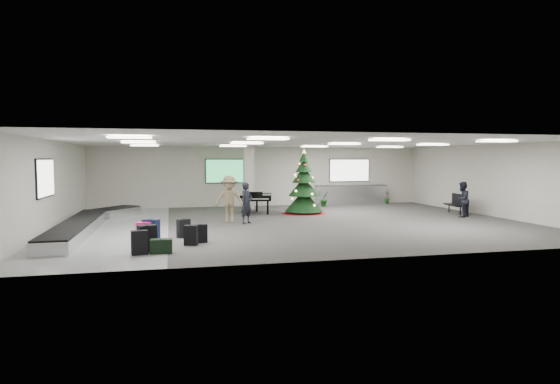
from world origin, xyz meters
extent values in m
plane|color=#3E3B38|center=(0.00, 0.00, 0.00)|extent=(18.00, 18.00, 0.00)
cube|color=#B0ADA1|center=(0.00, 7.00, 1.60)|extent=(18.00, 0.02, 3.20)
cube|color=#B0ADA1|center=(0.00, -7.00, 1.60)|extent=(18.00, 0.02, 3.20)
cube|color=#B0ADA1|center=(-9.00, 0.00, 1.60)|extent=(0.02, 14.00, 3.20)
cube|color=#B0ADA1|center=(9.00, 0.00, 1.60)|extent=(0.02, 14.00, 3.20)
cube|color=silver|center=(0.00, 0.00, 3.20)|extent=(18.00, 14.00, 0.02)
cube|color=gray|center=(-7.00, 0.00, 0.00)|extent=(4.00, 14.00, 0.01)
cube|color=#BBB3AB|center=(-1.00, 5.60, 1.60)|extent=(0.50, 0.50, 3.20)
cube|color=green|center=(-2.00, 6.95, 1.90)|extent=(2.20, 0.08, 1.30)
cube|color=white|center=(5.00, 6.95, 1.90)|extent=(2.40, 0.08, 1.30)
cube|color=white|center=(-8.95, -1.00, 1.90)|extent=(0.08, 2.10, 1.30)
cube|color=white|center=(-6.00, -4.00, 3.14)|extent=(1.20, 0.60, 0.04)
cube|color=white|center=(-6.00, 0.00, 3.14)|extent=(1.20, 0.60, 0.04)
cube|color=white|center=(-6.00, 4.00, 3.14)|extent=(1.20, 0.60, 0.04)
cube|color=white|center=(-2.00, -4.00, 3.14)|extent=(1.20, 0.60, 0.04)
cube|color=white|center=(-2.00, 0.00, 3.14)|extent=(1.20, 0.60, 0.04)
cube|color=white|center=(-2.00, 4.00, 3.14)|extent=(1.20, 0.60, 0.04)
cube|color=white|center=(2.00, -4.00, 3.14)|extent=(1.20, 0.60, 0.04)
cube|color=white|center=(2.00, 0.00, 3.14)|extent=(1.20, 0.60, 0.04)
cube|color=white|center=(2.00, 4.00, 3.14)|extent=(1.20, 0.60, 0.04)
cube|color=white|center=(6.00, -4.00, 3.14)|extent=(1.20, 0.60, 0.04)
cube|color=white|center=(6.00, 0.00, 3.14)|extent=(1.20, 0.60, 0.04)
cube|color=white|center=(6.00, 4.00, 3.14)|extent=(1.20, 0.60, 0.04)
cube|color=silver|center=(-8.00, -1.00, 0.19)|extent=(1.00, 8.00, 0.38)
cube|color=black|center=(-8.00, -1.00, 0.40)|extent=(0.95, 7.90, 0.05)
cube|color=silver|center=(-7.20, 3.60, 0.19)|extent=(1.97, 2.21, 0.38)
cube|color=black|center=(-7.20, 3.60, 0.40)|extent=(1.87, 2.10, 0.05)
cube|color=silver|center=(5.00, 6.65, 0.53)|extent=(4.00, 0.60, 1.05)
cube|color=#333335|center=(5.00, 6.65, 1.06)|extent=(4.05, 0.65, 0.04)
cube|color=black|center=(-5.72, -5.17, 0.32)|extent=(0.45, 0.32, 0.64)
cube|color=black|center=(-5.72, -5.17, 0.65)|extent=(0.06, 0.14, 0.02)
cube|color=black|center=(-4.34, -4.12, 0.30)|extent=(0.43, 0.32, 0.59)
cube|color=black|center=(-4.34, -4.12, 0.60)|extent=(0.07, 0.12, 0.02)
cube|color=#E51D72|center=(-5.69, -3.61, 0.33)|extent=(0.48, 0.35, 0.67)
cube|color=black|center=(-5.69, -3.61, 0.67)|extent=(0.07, 0.15, 0.02)
cube|color=black|center=(-4.51, -2.67, 0.30)|extent=(0.46, 0.38, 0.60)
cube|color=black|center=(-4.51, -2.67, 0.61)|extent=(0.09, 0.13, 0.02)
cube|color=black|center=(-5.49, -3.50, 0.36)|extent=(0.54, 0.47, 0.72)
cube|color=black|center=(-5.49, -3.50, 0.73)|extent=(0.10, 0.16, 0.02)
cube|color=black|center=(-5.54, -4.74, 0.36)|extent=(0.54, 0.42, 0.72)
cube|color=black|center=(-5.54, -4.74, 0.73)|extent=(0.09, 0.16, 0.02)
cube|color=black|center=(-5.17, -5.10, 0.19)|extent=(0.59, 0.32, 0.38)
cube|color=black|center=(-5.17, -5.10, 0.39)|extent=(0.04, 0.17, 0.02)
cube|color=black|center=(-4.04, -3.74, 0.28)|extent=(0.43, 0.29, 0.56)
cube|color=black|center=(-4.04, -3.74, 0.57)|extent=(0.06, 0.13, 0.02)
cube|color=black|center=(-5.57, -3.07, 0.30)|extent=(0.47, 0.37, 0.61)
cube|color=black|center=(-5.57, -3.07, 0.62)|extent=(0.08, 0.14, 0.02)
cone|color=maroon|center=(1.14, 2.88, 0.07)|extent=(2.11, 2.11, 0.13)
cylinder|color=#3F2819|center=(1.14, 2.88, 0.28)|extent=(0.13, 0.13, 0.55)
cone|color=black|center=(1.14, 2.88, 0.61)|extent=(1.77, 1.77, 1.00)
cone|color=black|center=(1.14, 2.88, 1.28)|extent=(1.44, 1.44, 0.89)
cone|color=black|center=(1.14, 2.88, 1.83)|extent=(1.11, 1.11, 0.78)
cone|color=black|center=(1.14, 2.88, 2.27)|extent=(0.78, 0.78, 0.67)
cone|color=black|center=(1.14, 2.88, 2.66)|extent=(0.44, 0.44, 0.50)
cone|color=#FFE566|center=(1.14, 2.88, 2.90)|extent=(0.18, 0.18, 0.20)
cube|color=black|center=(-0.97, 3.64, 0.76)|extent=(1.76, 1.90, 0.26)
cube|color=black|center=(-1.17, 2.78, 0.68)|extent=(1.37, 0.57, 0.09)
cube|color=white|center=(-1.18, 2.76, 0.74)|extent=(1.20, 0.40, 0.02)
cube|color=black|center=(-1.12, 3.01, 0.94)|extent=(0.64, 0.17, 0.20)
cylinder|color=black|center=(-1.66, 3.13, 0.31)|extent=(0.09, 0.09, 0.63)
cylinder|color=black|center=(-0.58, 2.89, 0.31)|extent=(0.09, 0.09, 0.63)
cylinder|color=black|center=(-0.83, 4.27, 0.31)|extent=(0.09, 0.09, 0.63)
cube|color=black|center=(7.95, 1.23, 0.41)|extent=(0.70, 1.51, 0.06)
cylinder|color=black|center=(7.95, 0.64, 0.19)|extent=(0.06, 0.06, 0.39)
cylinder|color=black|center=(7.95, 1.81, 0.19)|extent=(0.06, 0.06, 0.39)
cube|color=black|center=(8.17, 1.23, 0.68)|extent=(0.27, 1.44, 0.48)
imported|color=black|center=(-1.99, 0.14, 0.81)|extent=(0.70, 0.68, 1.62)
imported|color=#7C694D|center=(-2.61, 0.69, 0.93)|extent=(1.29, 0.85, 1.87)
imported|color=black|center=(7.48, -0.01, 0.78)|extent=(0.95, 0.90, 1.55)
imported|color=#183A12|center=(3.08, 5.65, 0.41)|extent=(0.57, 0.54, 0.82)
imported|color=#183A12|center=(7.03, 6.50, 0.38)|extent=(0.56, 0.56, 0.77)
camera|label=1|loc=(-4.90, -17.93, 2.52)|focal=30.00mm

